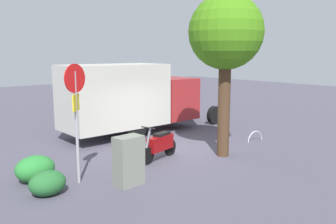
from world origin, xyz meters
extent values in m
plane|color=#4A4755|center=(0.00, 0.00, 0.00)|extent=(60.00, 60.00, 0.00)
cylinder|color=black|center=(-0.12, -2.31, 0.45)|extent=(0.91, 0.27, 0.90)
cylinder|color=black|center=(-0.08, -4.21, 0.45)|extent=(0.91, 0.27, 0.90)
cylinder|color=black|center=(-4.95, -2.41, 0.45)|extent=(0.91, 0.27, 0.90)
cylinder|color=black|center=(-4.91, -4.31, 0.45)|extent=(0.91, 0.27, 0.90)
cube|color=beige|center=(0.30, -3.25, 1.75)|extent=(4.38, 2.29, 2.60)
cube|color=maroon|center=(-2.86, -3.32, 1.40)|extent=(1.84, 2.14, 1.90)
cube|color=black|center=(-2.86, -3.32, 2.00)|extent=(1.86, 1.98, 0.60)
cylinder|color=black|center=(1.48, 0.64, 0.28)|extent=(0.57, 0.24, 0.56)
cylinder|color=black|center=(0.27, 0.32, 0.28)|extent=(0.57, 0.24, 0.56)
cube|color=maroon|center=(0.83, 0.47, 0.56)|extent=(1.15, 0.59, 0.48)
cube|color=black|center=(0.73, 0.44, 0.83)|extent=(0.69, 0.43, 0.12)
cylinder|color=slate|center=(1.43, 0.63, 0.83)|extent=(0.29, 0.14, 0.69)
cylinder|color=black|center=(1.43, 0.63, 1.18)|extent=(0.18, 0.54, 0.04)
cylinder|color=#9E9EA3|center=(3.87, 0.72, 1.52)|extent=(0.08, 0.08, 3.04)
cylinder|color=red|center=(3.87, 0.74, 2.85)|extent=(0.71, 0.32, 0.76)
cube|color=yellow|center=(3.87, 0.74, 2.21)|extent=(0.33, 0.33, 0.44)
cylinder|color=#47301E|center=(-1.10, 1.53, 1.66)|extent=(0.41, 0.41, 3.32)
sphere|color=#407D15|center=(-1.10, 1.53, 4.19)|extent=(2.47, 2.47, 2.47)
cube|color=slate|center=(2.90, 1.73, 0.67)|extent=(0.78, 0.54, 1.34)
torus|color=#B7B7BC|center=(-3.63, 1.02, 0.00)|extent=(0.85, 0.11, 0.85)
ellipsoid|color=#24622C|center=(4.85, 1.02, 0.31)|extent=(0.91, 0.75, 0.62)
ellipsoid|color=#297E33|center=(4.75, -0.11, 0.36)|extent=(1.07, 0.87, 0.73)
camera|label=1|loc=(7.83, 9.27, 3.49)|focal=37.32mm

